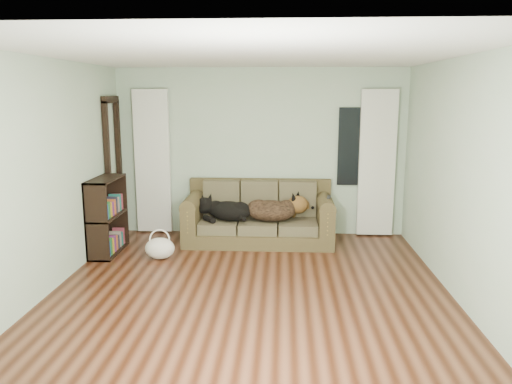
# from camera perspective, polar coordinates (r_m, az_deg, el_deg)

# --- Properties ---
(floor) EXTENTS (5.00, 5.00, 0.00)m
(floor) POSITION_cam_1_polar(r_m,az_deg,el_deg) (5.73, -0.70, -11.44)
(floor) COLOR #321509
(floor) RESTS_ON ground
(ceiling) EXTENTS (5.00, 5.00, 0.00)m
(ceiling) POSITION_cam_1_polar(r_m,az_deg,el_deg) (5.31, -0.77, 15.44)
(ceiling) COLOR white
(ceiling) RESTS_ON ground
(wall_back) EXTENTS (4.50, 0.04, 2.60)m
(wall_back) POSITION_cam_1_polar(r_m,az_deg,el_deg) (7.84, 0.52, 4.55)
(wall_back) COLOR #ACBEA8
(wall_back) RESTS_ON ground
(wall_left) EXTENTS (0.04, 5.00, 2.60)m
(wall_left) POSITION_cam_1_polar(r_m,az_deg,el_deg) (5.96, -22.86, 1.56)
(wall_left) COLOR #ACBEA8
(wall_left) RESTS_ON ground
(wall_right) EXTENTS (0.04, 5.00, 2.60)m
(wall_right) POSITION_cam_1_polar(r_m,az_deg,el_deg) (5.68, 22.55, 1.15)
(wall_right) COLOR #ACBEA8
(wall_right) RESTS_ON ground
(curtain_left) EXTENTS (0.55, 0.08, 2.25)m
(curtain_left) POSITION_cam_1_polar(r_m,az_deg,el_deg) (8.04, -11.72, 3.41)
(curtain_left) COLOR white
(curtain_left) RESTS_ON ground
(curtain_right) EXTENTS (0.55, 0.08, 2.25)m
(curtain_right) POSITION_cam_1_polar(r_m,az_deg,el_deg) (7.90, 13.66, 3.19)
(curtain_right) COLOR white
(curtain_right) RESTS_ON ground
(window_pane) EXTENTS (0.50, 0.03, 1.20)m
(window_pane) POSITION_cam_1_polar(r_m,az_deg,el_deg) (7.87, 11.16, 5.09)
(window_pane) COLOR black
(window_pane) RESTS_ON wall_back
(door_casing) EXTENTS (0.07, 0.60, 2.10)m
(door_casing) POSITION_cam_1_polar(r_m,az_deg,el_deg) (7.85, -15.91, 2.29)
(door_casing) COLOR black
(door_casing) RESTS_ON ground
(sofa) EXTENTS (2.20, 0.95, 0.90)m
(sofa) POSITION_cam_1_polar(r_m,az_deg,el_deg) (7.47, 0.31, -2.40)
(sofa) COLOR brown
(sofa) RESTS_ON floor
(dog_black_lab) EXTENTS (0.82, 0.74, 0.29)m
(dog_black_lab) POSITION_cam_1_polar(r_m,az_deg,el_deg) (7.46, -3.37, -2.22)
(dog_black_lab) COLOR black
(dog_black_lab) RESTS_ON sofa
(dog_shepherd) EXTENTS (0.84, 0.65, 0.34)m
(dog_shepherd) POSITION_cam_1_polar(r_m,az_deg,el_deg) (7.42, 2.06, -2.20)
(dog_shepherd) COLOR black
(dog_shepherd) RESTS_ON sofa
(tv_remote) EXTENTS (0.08, 0.19, 0.02)m
(tv_remote) POSITION_cam_1_polar(r_m,az_deg,el_deg) (7.33, 8.33, -0.55)
(tv_remote) COLOR black
(tv_remote) RESTS_ON sofa
(tote_bag) EXTENTS (0.44, 0.37, 0.29)m
(tote_bag) POSITION_cam_1_polar(r_m,az_deg,el_deg) (6.92, -10.94, -6.23)
(tote_bag) COLOR beige
(tote_bag) RESTS_ON floor
(bookshelf) EXTENTS (0.41, 0.88, 1.07)m
(bookshelf) POSITION_cam_1_polar(r_m,az_deg,el_deg) (7.27, -16.64, -2.86)
(bookshelf) COLOR black
(bookshelf) RESTS_ON floor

